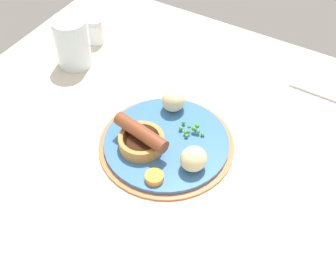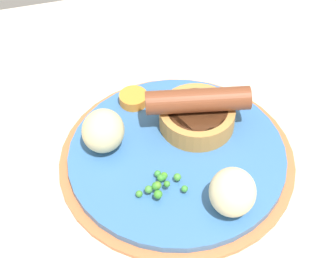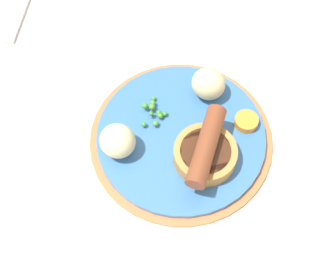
% 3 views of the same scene
% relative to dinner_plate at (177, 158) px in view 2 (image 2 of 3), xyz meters
% --- Properties ---
extents(dining_table, '(1.10, 0.80, 0.03)m').
position_rel_dinner_plate_xyz_m(dining_table, '(0.06, 0.05, -0.02)').
color(dining_table, beige).
rests_on(dining_table, ground).
extents(dinner_plate, '(0.27, 0.27, 0.01)m').
position_rel_dinner_plate_xyz_m(dinner_plate, '(0.00, 0.00, 0.00)').
color(dinner_plate, '#CC6B3D').
rests_on(dinner_plate, dining_table).
extents(sausage_pudding, '(0.12, 0.09, 0.05)m').
position_rel_dinner_plate_xyz_m(sausage_pudding, '(-0.03, -0.04, 0.03)').
color(sausage_pudding, '#BC8442').
rests_on(sausage_pudding, dinner_plate).
extents(pea_pile, '(0.05, 0.04, 0.02)m').
position_rel_dinner_plate_xyz_m(pea_pile, '(0.03, 0.05, 0.02)').
color(pea_pile, '#438E3B').
rests_on(pea_pile, dinner_plate).
extents(potato_chunk_0, '(0.07, 0.07, 0.05)m').
position_rel_dinner_plate_xyz_m(potato_chunk_0, '(0.08, -0.03, 0.03)').
color(potato_chunk_0, beige).
rests_on(potato_chunk_0, dinner_plate).
extents(potato_chunk_1, '(0.06, 0.06, 0.05)m').
position_rel_dinner_plate_xyz_m(potato_chunk_1, '(-0.03, 0.09, 0.03)').
color(potato_chunk_1, beige).
rests_on(potato_chunk_1, dinner_plate).
extents(carrot_slice_1, '(0.04, 0.04, 0.01)m').
position_rel_dinner_plate_xyz_m(carrot_slice_1, '(0.03, -0.09, 0.01)').
color(carrot_slice_1, orange).
rests_on(carrot_slice_1, dinner_plate).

